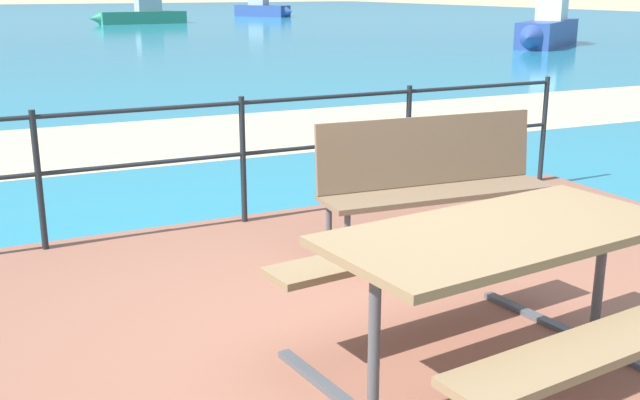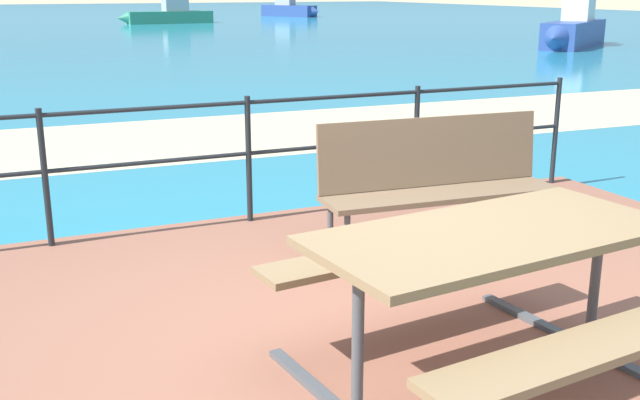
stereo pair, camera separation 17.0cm
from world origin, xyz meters
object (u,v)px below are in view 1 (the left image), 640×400
at_px(picnic_table, 501,264).
at_px(park_bench, 433,174).
at_px(boat_far, 263,9).
at_px(boat_mid, 547,30).
at_px(boat_near, 142,15).

bearing_deg(picnic_table, park_bench, 58.82).
relative_size(picnic_table, boat_far, 0.44).
bearing_deg(boat_mid, boat_near, -104.43).
distance_m(boat_near, boat_far, 10.71).
bearing_deg(boat_far, picnic_table, -49.86).
height_order(picnic_table, boat_far, boat_far).
height_order(park_bench, boat_far, boat_far).
distance_m(picnic_table, park_bench, 1.87).
xyz_separation_m(park_bench, boat_far, (15.18, 41.01, -0.13)).
distance_m(park_bench, boat_near, 35.62).
bearing_deg(park_bench, boat_near, 83.95).
bearing_deg(picnic_table, boat_mid, 41.15).
xyz_separation_m(park_bench, boat_near, (6.27, 35.06, -0.14)).
relative_size(picnic_table, boat_near, 0.37).
bearing_deg(boat_near, park_bench, 76.55).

